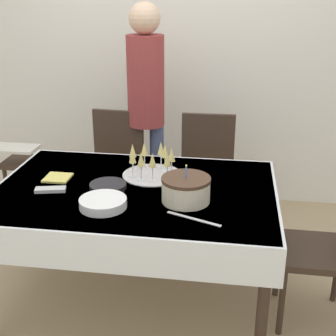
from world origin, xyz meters
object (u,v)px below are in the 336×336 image
object	(u,v)px
birthday_cake	(186,189)
person_standing	(146,97)
high_chair	(23,171)
plate_stack_main	(103,203)
dining_chair_far_left	(115,169)
dining_chair_right_end	(333,240)
dining_chair_far_right	(206,174)
champagne_tray	(152,162)
plate_stack_dessert	(108,186)

from	to	relation	value
birthday_cake	person_standing	xyz separation A→B (m)	(-0.44, 1.16, 0.22)
high_chair	plate_stack_main	bearing A→B (deg)	-48.23
dining_chair_far_left	high_chair	size ratio (longest dim) A/B	1.36
dining_chair_right_end	person_standing	size ratio (longest dim) A/B	0.55
dining_chair_far_right	birthday_cake	distance (m)	1.05
birthday_cake	high_chair	size ratio (longest dim) A/B	0.37
champagne_tray	plate_stack_main	bearing A→B (deg)	-110.53
birthday_cake	plate_stack_main	distance (m)	0.44
birthday_cake	champagne_tray	bearing A→B (deg)	126.07
champagne_tray	dining_chair_far_right	bearing A→B (deg)	66.22
dining_chair_far_right	plate_stack_dessert	distance (m)	1.06
dining_chair_far_left	plate_stack_dessert	world-z (taller)	dining_chair_far_left
champagne_tray	person_standing	size ratio (longest dim) A/B	0.21
dining_chair_right_end	person_standing	world-z (taller)	person_standing
dining_chair_far_right	person_standing	size ratio (longest dim) A/B	0.55
dining_chair_right_end	high_chair	distance (m)	2.37
person_standing	high_chair	distance (m)	1.15
champagne_tray	dining_chair_right_end	bearing A→B (deg)	-11.11
dining_chair_far_left	plate_stack_dessert	distance (m)	0.95
champagne_tray	high_chair	world-z (taller)	champagne_tray
plate_stack_main	person_standing	size ratio (longest dim) A/B	0.14
dining_chair_right_end	dining_chair_far_right	bearing A→B (deg)	131.51
dining_chair_right_end	birthday_cake	xyz separation A→B (m)	(-0.82, -0.13, 0.31)
dining_chair_far_right	plate_stack_dessert	world-z (taller)	dining_chair_far_right
dining_chair_far_left	person_standing	size ratio (longest dim) A/B	0.55
high_chair	champagne_tray	bearing A→B (deg)	-28.50
dining_chair_right_end	person_standing	xyz separation A→B (m)	(-1.25, 1.03, 0.53)
dining_chair_right_end	person_standing	bearing A→B (deg)	140.57
dining_chair_far_right	person_standing	distance (m)	0.74
champagne_tray	plate_stack_dessert	xyz separation A→B (m)	(-0.22, -0.23, -0.07)
dining_chair_far_left	plate_stack_dessert	bearing A→B (deg)	-77.47
dining_chair_far_right	person_standing	xyz separation A→B (m)	(-0.48, 0.16, 0.53)
dining_chair_right_end	plate_stack_dessert	xyz separation A→B (m)	(-1.28, -0.02, 0.26)
plate_stack_dessert	person_standing	bearing A→B (deg)	88.74
dining_chair_far_right	birthday_cake	size ratio (longest dim) A/B	3.66
person_standing	plate_stack_main	bearing A→B (deg)	-89.27
plate_stack_dessert	dining_chair_far_left	bearing A→B (deg)	102.53
dining_chair_right_end	high_chair	xyz separation A→B (m)	(-2.22, 0.84, -0.05)
plate_stack_main	high_chair	distance (m)	1.51
plate_stack_dessert	dining_chair_far_right	bearing A→B (deg)	60.36
dining_chair_right_end	birthday_cake	size ratio (longest dim) A/B	3.66
dining_chair_right_end	high_chair	bearing A→B (deg)	159.33
dining_chair_far_left	high_chair	bearing A→B (deg)	-177.55
dining_chair_far_left	high_chair	xyz separation A→B (m)	(-0.75, -0.03, -0.05)
birthday_cake	plate_stack_dessert	size ratio (longest dim) A/B	1.25
dining_chair_far_right	person_standing	world-z (taller)	person_standing
plate_stack_main	plate_stack_dessert	xyz separation A→B (m)	(-0.04, 0.24, -0.01)
champagne_tray	person_standing	distance (m)	0.87
dining_chair_right_end	plate_stack_main	world-z (taller)	dining_chair_right_end
dining_chair_far_right	person_standing	bearing A→B (deg)	161.58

